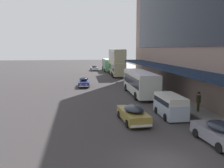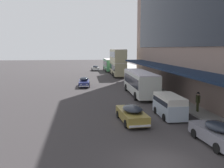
# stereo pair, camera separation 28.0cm
# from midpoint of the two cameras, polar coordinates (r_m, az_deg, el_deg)

# --- Properties ---
(ground) EXTENTS (240.00, 240.00, 0.00)m
(ground) POSITION_cam_midpoint_polar(r_m,az_deg,el_deg) (14.20, 11.78, -17.40)
(ground) COLOR #393536
(transit_bus_kerbside_front) EXTENTS (2.93, 11.05, 5.88)m
(transit_bus_kerbside_front) POSITION_cam_midpoint_polar(r_m,az_deg,el_deg) (55.39, 1.44, 5.17)
(transit_bus_kerbside_front) COLOR tan
(transit_bus_kerbside_front) RESTS_ON ground
(transit_bus_kerbside_rear) EXTENTS (2.78, 10.27, 3.23)m
(transit_bus_kerbside_rear) POSITION_cam_midpoint_polar(r_m,az_deg,el_deg) (66.89, -0.47, 4.56)
(transit_bus_kerbside_rear) COLOR #438A58
(transit_bus_kerbside_rear) RESTS_ON ground
(transit_bus_kerbside_far) EXTENTS (2.95, 10.25, 3.09)m
(transit_bus_kerbside_far) POSITION_cam_midpoint_polar(r_m,az_deg,el_deg) (32.55, 6.72, 0.52)
(transit_bus_kerbside_far) COLOR silver
(transit_bus_kerbside_far) RESTS_ON ground
(sedan_second_near) EXTENTS (1.87, 4.52, 1.55)m
(sedan_second_near) POSITION_cam_midpoint_polar(r_m,az_deg,el_deg) (40.14, -6.19, 0.50)
(sedan_second_near) COLOR navy
(sedan_second_near) RESTS_ON ground
(sedan_far_back) EXTENTS (1.97, 4.38, 1.41)m
(sedan_far_back) POSITION_cam_midpoint_polar(r_m,az_deg,el_deg) (68.54, -3.73, 3.67)
(sedan_far_back) COLOR beige
(sedan_far_back) RESTS_ON ground
(sedan_trailing_near) EXTENTS (2.09, 4.82, 1.47)m
(sedan_trailing_near) POSITION_cam_midpoint_polar(r_m,az_deg,el_deg) (20.82, 4.95, -6.76)
(sedan_trailing_near) COLOR olive
(sedan_trailing_near) RESTS_ON ground
(sedan_trailing_mid) EXTENTS (2.04, 4.50, 1.51)m
(sedan_trailing_mid) POSITION_cam_midpoint_polar(r_m,az_deg,el_deg) (17.52, 23.39, -10.25)
(sedan_trailing_mid) COLOR slate
(sedan_trailing_mid) RESTS_ON ground
(vw_van) EXTENTS (1.93, 4.56, 1.96)m
(vw_van) POSITION_cam_midpoint_polar(r_m,az_deg,el_deg) (22.99, 13.20, -4.58)
(vw_van) COLOR #AABACC
(vw_van) RESTS_ON ground
(pedestrian_at_kerb) EXTENTS (0.33, 0.62, 1.86)m
(pedestrian_at_kerb) POSITION_cam_midpoint_polar(r_m,az_deg,el_deg) (24.92, 19.34, -3.65)
(pedestrian_at_kerb) COLOR #2A2D16
(pedestrian_at_kerb) RESTS_ON sidewalk_kerb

